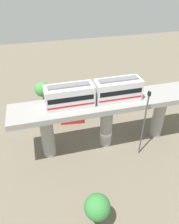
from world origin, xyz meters
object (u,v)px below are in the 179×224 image
Objects in this scene: parked_car_blue at (102,109)px; tree_near_viaduct at (97,207)px; parked_car_orange at (123,100)px; signal_post at (144,122)px; parked_car_red at (72,118)px; tree_mid_lot at (42,89)px; train at (94,93)px.

tree_near_viaduct reaches higher than parked_car_blue.
parked_car_orange is 15.57m from signal_post.
parked_car_red is 20.22m from tree_near_viaduct.
tree_near_viaduct is 27.48m from tree_mid_lot.
parked_car_red is 14.76m from signal_post.
signal_post is (14.32, -3.06, 5.28)m from parked_car_orange.
parked_car_red is 9.03m from tree_mid_lot.
tree_mid_lot reaches higher than parked_car_red.
parked_car_orange is 26.88m from tree_near_viaduct.
parked_car_orange is at bearing 113.72° from parked_car_red.
train is 3.15× the size of parked_car_orange.
parked_car_blue and parked_car_red have the same top height.
tree_near_viaduct reaches higher than parked_car_red.
train is 17.15m from parked_car_orange.
tree_mid_lot reaches higher than parked_car_orange.
parked_car_red is at bearing -71.19° from parked_car_blue.
tree_near_viaduct is at bearing -13.57° from parked_car_blue.
signal_post reaches higher than parked_car_red.
parked_car_orange is 0.82× the size of tree_mid_lot.
parked_car_red is 0.83× the size of tree_mid_lot.
tree_near_viaduct is 0.94× the size of tree_mid_lot.
tree_near_viaduct is 0.45× the size of signal_post.
signal_post is at bearing -15.67° from parked_car_orange.
signal_post is (12.29, 2.11, 5.28)m from parked_car_blue.
parked_car_blue is 1.01× the size of parked_car_orange.
train is at bearing 22.65° from parked_car_red.
tree_mid_lot is (-5.77, -10.94, 2.93)m from parked_car_blue.
signal_post reaches higher than parked_car_orange.
tree_mid_lot is at bearing -106.69° from parked_car_orange.
parked_car_orange is (-3.52, 11.61, 0.00)m from parked_car_red.
parked_car_blue is at bearing 62.17° from tree_mid_lot.
parked_car_red is at bearing -76.75° from parked_car_orange.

